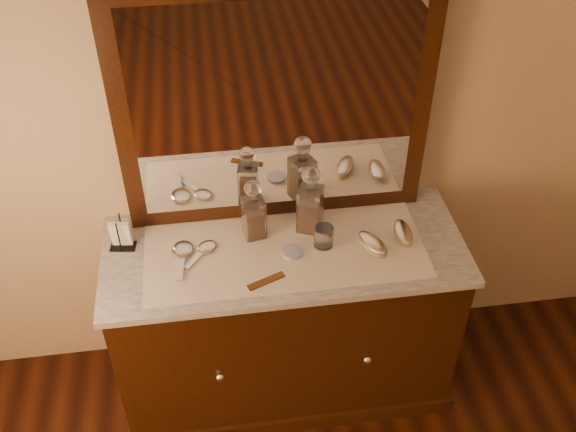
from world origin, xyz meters
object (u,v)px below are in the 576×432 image
at_px(dresser_cabinet, 285,321).
at_px(decanter_left, 254,215).
at_px(hand_mirror_inner, 205,249).
at_px(decanter_right, 310,205).
at_px(napkin_rack, 121,236).
at_px(brush_near, 373,244).
at_px(hand_mirror_outer, 182,253).
at_px(comb, 266,281).
at_px(brush_far, 403,233).
at_px(pin_dish, 293,252).
at_px(mirror_frame, 275,106).

xyz_separation_m(dresser_cabinet, decanter_left, (-0.11, 0.09, 0.55)).
bearing_deg(hand_mirror_inner, decanter_right, 10.45).
relative_size(dresser_cabinet, napkin_rack, 9.45).
height_order(brush_near, hand_mirror_outer, brush_near).
height_order(comb, brush_near, brush_near).
bearing_deg(decanter_left, comb, -86.79).
bearing_deg(brush_far, brush_near, -161.12).
distance_m(pin_dish, hand_mirror_outer, 0.43).
bearing_deg(comb, brush_near, -6.28).
relative_size(napkin_rack, brush_near, 0.87).
bearing_deg(decanter_left, napkin_rack, 179.48).
bearing_deg(brush_far, decanter_left, 170.19).
xyz_separation_m(comb, decanter_right, (0.21, 0.28, 0.11)).
height_order(dresser_cabinet, brush_far, brush_far).
bearing_deg(brush_far, comb, -163.56).
distance_m(dresser_cabinet, decanter_right, 0.58).
bearing_deg(mirror_frame, decanter_left, -125.52).
height_order(comb, brush_far, brush_far).
bearing_deg(mirror_frame, pin_dish, -84.62).
height_order(mirror_frame, napkin_rack, mirror_frame).
xyz_separation_m(mirror_frame, decanter_left, (-0.11, -0.15, -0.39)).
bearing_deg(decanter_right, hand_mirror_inner, -169.55).
bearing_deg(comb, dresser_cabinet, 40.33).
xyz_separation_m(decanter_left, hand_mirror_outer, (-0.29, -0.08, -0.10)).
bearing_deg(dresser_cabinet, decanter_left, 139.64).
xyz_separation_m(decanter_left, brush_near, (0.45, -0.15, -0.08)).
relative_size(dresser_cabinet, hand_mirror_inner, 8.21).
xyz_separation_m(comb, decanter_left, (-0.02, 0.27, 0.10)).
distance_m(pin_dish, comb, 0.18).
xyz_separation_m(mirror_frame, napkin_rack, (-0.63, -0.15, -0.44)).
distance_m(pin_dish, napkin_rack, 0.68).
distance_m(mirror_frame, decanter_right, 0.42).
height_order(dresser_cabinet, decanter_right, decanter_right).
xyz_separation_m(dresser_cabinet, hand_mirror_inner, (-0.31, 0.02, 0.45)).
distance_m(napkin_rack, brush_near, 0.99).
bearing_deg(hand_mirror_inner, brush_far, -2.35).
relative_size(mirror_frame, pin_dish, 14.19).
xyz_separation_m(napkin_rack, hand_mirror_outer, (0.23, -0.08, -0.05)).
bearing_deg(hand_mirror_inner, pin_dish, -10.64).
bearing_deg(hand_mirror_inner, brush_near, -6.87).
bearing_deg(dresser_cabinet, brush_near, -9.23).
height_order(pin_dish, decanter_left, decanter_left).
distance_m(decanter_left, hand_mirror_outer, 0.32).
height_order(decanter_left, decanter_right, decanter_right).
bearing_deg(comb, decanter_right, 30.99).
xyz_separation_m(napkin_rack, hand_mirror_inner, (0.32, -0.07, -0.05)).
height_order(decanter_left, brush_far, decanter_left).
distance_m(pin_dish, hand_mirror_inner, 0.35).
height_order(dresser_cabinet, napkin_rack, napkin_rack).
distance_m(napkin_rack, hand_mirror_inner, 0.33).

